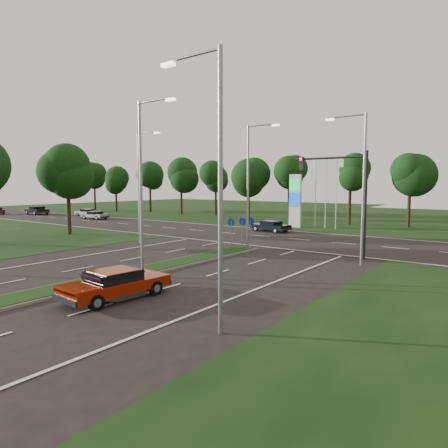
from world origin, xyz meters
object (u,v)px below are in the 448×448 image
Objects in this scene: navy_sedan at (271,226)px; far_car_b at (87,212)px; red_sedan at (115,283)px; far_car_a at (95,215)px; far_car_c at (37,210)px.

navy_sedan reaches higher than far_car_b.
far_car_b is at bearing 151.11° from red_sedan.
red_sedan is 1.06× the size of navy_sedan.
far_car_c is (-15.18, -0.28, 0.13)m from far_car_a.
far_car_c reaches higher than far_car_a.
far_car_b is (-40.86, 26.50, -0.08)m from red_sedan.
navy_sedan is 33.82m from far_car_b.
navy_sedan is 1.09× the size of far_car_b.
red_sedan is 41.81m from far_car_a.
far_car_b is at bearing 58.79° from far_car_a.
navy_sedan is at bearing -92.26° from far_car_a.
far_car_c is at bearing 159.07° from red_sedan.
far_car_c reaches higher than far_car_b.
far_car_c is (-49.77, 23.21, 0.07)m from red_sedan.
far_car_b is at bearing 97.83° from navy_sedan.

